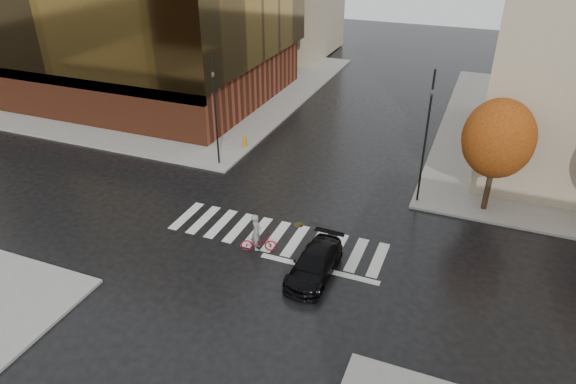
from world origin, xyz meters
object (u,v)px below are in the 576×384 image
Objects in this scene: sedan at (314,264)px; cyclist at (258,239)px; fire_hydrant at (245,141)px; traffic_light_ne at (427,129)px; traffic_light_nw at (215,105)px.

cyclist is at bearing 167.75° from sedan.
cyclist is 2.57× the size of fire_hydrant.
traffic_light_nw is at bearing -20.62° from traffic_light_ne.
sedan is 2.09× the size of cyclist.
cyclist is 12.60m from fire_hydrant.
traffic_light_nw is at bearing 19.06° from cyclist.
traffic_light_nw reaches higher than cyclist.
sedan is at bearing 68.04° from traffic_light_nw.
cyclist is at bearing 59.24° from traffic_light_nw.
sedan is at bearing -51.32° from fire_hydrant.
traffic_light_nw is 4.73m from fire_hydrant.
sedan is 15.11m from fire_hydrant.
fire_hydrant is at bearing -33.78° from traffic_light_ne.
traffic_light_nw is 13.27m from traffic_light_ne.
traffic_light_ne is 13.78m from fire_hydrant.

